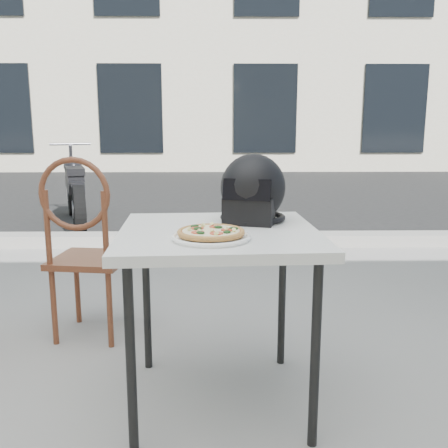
{
  "coord_description": "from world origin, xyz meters",
  "views": [
    {
      "loc": [
        0.46,
        -1.95,
        1.21
      ],
      "look_at": [
        0.49,
        -0.05,
        0.83
      ],
      "focal_mm": 40.0,
      "sensor_mm": 36.0,
      "label": 1
    }
  ],
  "objects_px": {
    "pizza": "(211,232)",
    "cafe_chair_main": "(84,240)",
    "cafe_table_main": "(219,246)",
    "helmet": "(253,192)",
    "plate": "(211,237)",
    "motorcycle": "(75,190)"
  },
  "relations": [
    {
      "from": "helmet",
      "to": "cafe_chair_main",
      "type": "xyz_separation_m",
      "value": [
        -0.89,
        0.48,
        -0.33
      ]
    },
    {
      "from": "helmet",
      "to": "motorcycle",
      "type": "xyz_separation_m",
      "value": [
        -1.89,
        3.86,
        -0.48
      ]
    },
    {
      "from": "cafe_table_main",
      "to": "cafe_chair_main",
      "type": "xyz_separation_m",
      "value": [
        -0.74,
        0.66,
        -0.13
      ]
    },
    {
      "from": "plate",
      "to": "cafe_chair_main",
      "type": "xyz_separation_m",
      "value": [
        -0.71,
        0.85,
        -0.21
      ]
    },
    {
      "from": "cafe_chair_main",
      "to": "motorcycle",
      "type": "distance_m",
      "value": 3.53
    },
    {
      "from": "helmet",
      "to": "motorcycle",
      "type": "relative_size",
      "value": 0.2
    },
    {
      "from": "cafe_table_main",
      "to": "cafe_chair_main",
      "type": "height_order",
      "value": "cafe_chair_main"
    },
    {
      "from": "motorcycle",
      "to": "pizza",
      "type": "bearing_deg",
      "value": -86.57
    },
    {
      "from": "plate",
      "to": "pizza",
      "type": "height_order",
      "value": "pizza"
    },
    {
      "from": "cafe_table_main",
      "to": "pizza",
      "type": "xyz_separation_m",
      "value": [
        -0.03,
        -0.18,
        0.1
      ]
    },
    {
      "from": "cafe_table_main",
      "to": "pizza",
      "type": "height_order",
      "value": "pizza"
    },
    {
      "from": "cafe_chair_main",
      "to": "motorcycle",
      "type": "bearing_deg",
      "value": -65.88
    },
    {
      "from": "motorcycle",
      "to": "cafe_chair_main",
      "type": "bearing_deg",
      "value": -92.14
    },
    {
      "from": "cafe_table_main",
      "to": "motorcycle",
      "type": "distance_m",
      "value": 4.42
    },
    {
      "from": "pizza",
      "to": "motorcycle",
      "type": "height_order",
      "value": "motorcycle"
    },
    {
      "from": "helmet",
      "to": "cafe_table_main",
      "type": "bearing_deg",
      "value": -113.93
    },
    {
      "from": "plate",
      "to": "pizza",
      "type": "relative_size",
      "value": 1.21
    },
    {
      "from": "cafe_table_main",
      "to": "motorcycle",
      "type": "height_order",
      "value": "motorcycle"
    },
    {
      "from": "cafe_chair_main",
      "to": "pizza",
      "type": "bearing_deg",
      "value": 137.75
    },
    {
      "from": "plate",
      "to": "motorcycle",
      "type": "relative_size",
      "value": 0.19
    },
    {
      "from": "pizza",
      "to": "cafe_chair_main",
      "type": "relative_size",
      "value": 0.29
    },
    {
      "from": "plate",
      "to": "cafe_chair_main",
      "type": "height_order",
      "value": "cafe_chair_main"
    }
  ]
}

